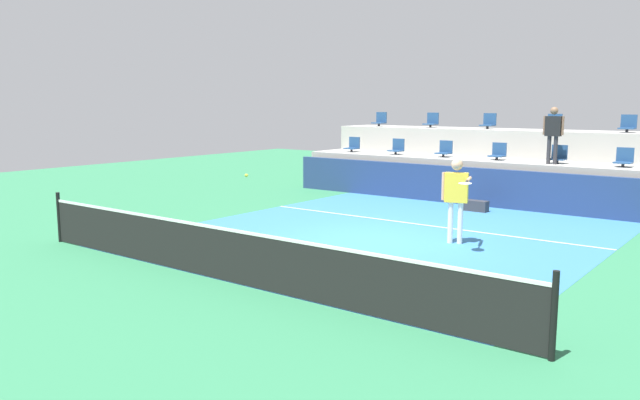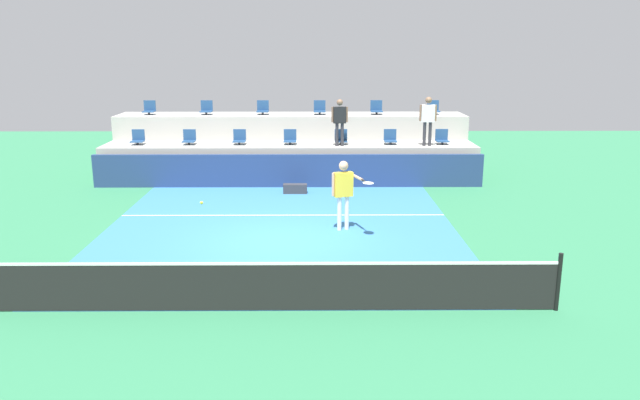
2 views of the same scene
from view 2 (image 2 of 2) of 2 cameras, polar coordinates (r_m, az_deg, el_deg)
name	(u,v)px [view 2 (image 2 of 2)]	position (r m, az deg, el deg)	size (l,w,h in m)	color
ground_plane	(278,242)	(14.93, -3.88, -3.88)	(40.00, 40.00, 0.00)	#2D754C
court_inner_paint	(281,230)	(15.89, -3.67, -2.76)	(9.00, 10.00, 0.01)	teal
court_service_line	(283,215)	(17.23, -3.42, -1.41)	(9.00, 0.06, 0.00)	white
tennis_net	(265,285)	(11.01, -5.14, -7.82)	(10.48, 0.08, 1.07)	black
sponsor_backboard	(288,171)	(20.60, -2.94, 2.72)	(13.00, 0.16, 1.10)	navy
seating_tier_lower	(290,161)	(21.87, -2.80, 3.58)	(13.00, 1.80, 1.25)	#ADAAA3
seating_tier_upper	(292,142)	(23.57, -2.64, 5.39)	(13.00, 1.80, 2.10)	#ADAAA3
stadium_chair_lower_far_left	(138,138)	(22.51, -16.49, 5.49)	(0.44, 0.40, 0.52)	#2D2D33
stadium_chair_lower_left	(189,138)	(22.09, -12.00, 5.60)	(0.44, 0.40, 0.52)	#2D2D33
stadium_chair_lower_mid_left	(239,138)	(21.81, -7.46, 5.68)	(0.44, 0.40, 0.52)	#2D2D33
stadium_chair_lower_center	(290,138)	(21.66, -2.79, 5.73)	(0.44, 0.40, 0.52)	#2D2D33
stadium_chair_lower_mid_right	(341,138)	(21.66, 1.95, 5.74)	(0.44, 0.40, 0.52)	#2D2D33
stadium_chair_lower_right	(390,138)	(21.80, 6.51, 5.71)	(0.44, 0.40, 0.52)	#2D2D33
stadium_chair_lower_far_right	(442,138)	(22.10, 11.21, 5.64)	(0.44, 0.40, 0.52)	#2D2D33
stadium_chair_upper_far_left	(149,109)	(24.14, -15.51, 8.13)	(0.44, 0.40, 0.52)	#2D2D33
stadium_chair_upper_left	(206,109)	(23.68, -10.46, 8.30)	(0.44, 0.40, 0.52)	#2D2D33
stadium_chair_upper_mid_left	(263,109)	(23.41, -5.31, 8.40)	(0.44, 0.40, 0.52)	#2D2D33
stadium_chair_upper_mid_right	(320,109)	(23.33, -0.03, 8.44)	(0.44, 0.40, 0.52)	#2D2D33
stadium_chair_upper_right	(376,109)	(23.44, 5.24, 8.41)	(0.44, 0.40, 0.52)	#2D2D33
stadium_chair_upper_far_right	(433,109)	(23.75, 10.43, 8.31)	(0.44, 0.40, 0.52)	#2D2D33
tennis_player	(344,188)	(15.57, 2.24, 1.12)	(1.04, 1.16, 1.80)	white
spectator_in_grey	(340,118)	(21.19, 1.83, 7.56)	(0.57, 0.22, 1.60)	#2D2D33
spectator_leaning_on_rail	(428,117)	(21.51, 9.95, 7.61)	(0.59, 0.24, 1.68)	#2D2D33
tennis_ball	(202,203)	(12.58, -10.89, -0.26)	(0.07, 0.07, 0.07)	#CCE033
equipment_bag	(295,189)	(19.77, -2.31, 1.05)	(0.76, 0.28, 0.30)	#333338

